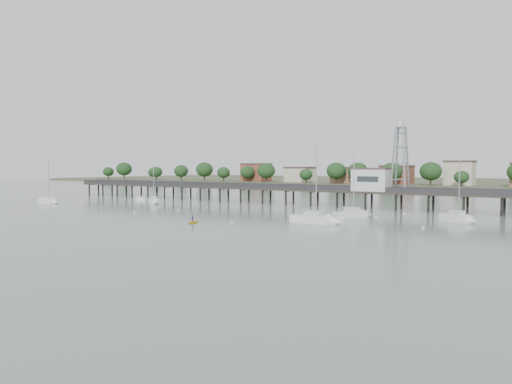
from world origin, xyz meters
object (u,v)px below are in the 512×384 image
(pier, at_px, (278,189))
(sailboat_d, at_px, (321,220))
(sailboat_b, at_px, (154,201))
(white_tender, at_px, (142,199))
(sailboat_a, at_px, (51,201))
(sailboat_c, at_px, (357,215))
(lattice_tower, at_px, (400,160))
(yellow_dinghy, at_px, (193,223))
(sailboat_e, at_px, (461,219))

(pier, relative_size, sailboat_d, 10.38)
(sailboat_b, bearing_deg, white_tender, -175.45)
(sailboat_a, relative_size, sailboat_c, 0.98)
(lattice_tower, bearing_deg, sailboat_a, -158.39)
(yellow_dinghy, bearing_deg, sailboat_b, 132.77)
(sailboat_e, relative_size, sailboat_d, 0.79)
(sailboat_c, bearing_deg, sailboat_d, -154.70)
(pier, xyz_separation_m, lattice_tower, (31.50, 0.00, 7.31))
(pier, xyz_separation_m, sailboat_b, (-26.26, -17.79, -3.14))
(yellow_dinghy, bearing_deg, sailboat_c, 39.12)
(pier, height_order, lattice_tower, lattice_tower)
(lattice_tower, distance_m, sailboat_c, 23.64)
(lattice_tower, bearing_deg, pier, -180.00)
(pier, xyz_separation_m, sailboat_e, (48.15, -18.14, -3.14))
(sailboat_e, bearing_deg, white_tender, -154.54)
(sailboat_e, relative_size, sailboat_c, 0.92)
(sailboat_a, bearing_deg, sailboat_c, 10.33)
(pier, height_order, sailboat_b, sailboat_b)
(pier, relative_size, sailboat_b, 14.18)
(sailboat_e, distance_m, sailboat_c, 18.10)
(white_tender, bearing_deg, sailboat_b, -36.40)
(sailboat_b, height_order, yellow_dinghy, sailboat_b)
(sailboat_d, bearing_deg, sailboat_c, 85.07)
(sailboat_b, xyz_separation_m, sailboat_c, (56.57, -3.38, -0.01))
(white_tender, height_order, yellow_dinghy, yellow_dinghy)
(sailboat_a, distance_m, sailboat_e, 98.38)
(sailboat_d, bearing_deg, sailboat_e, 39.47)
(pier, distance_m, sailboat_d, 44.00)
(white_tender, bearing_deg, pier, 9.56)
(sailboat_b, height_order, sailboat_e, sailboat_e)
(yellow_dinghy, bearing_deg, pier, 92.29)
(lattice_tower, height_order, yellow_dinghy, lattice_tower)
(pier, bearing_deg, sailboat_d, -48.78)
(sailboat_d, distance_m, yellow_dinghy, 21.83)
(sailboat_d, relative_size, yellow_dinghy, 5.71)
(sailboat_d, relative_size, white_tender, 3.92)
(sailboat_b, height_order, sailboat_c, sailboat_c)
(pier, relative_size, white_tender, 40.68)
(sailboat_b, height_order, sailboat_d, sailboat_d)
(white_tender, relative_size, yellow_dinghy, 1.46)
(sailboat_e, distance_m, sailboat_d, 24.31)
(lattice_tower, bearing_deg, sailboat_b, -162.88)
(yellow_dinghy, bearing_deg, sailboat_a, 156.95)
(sailboat_c, xyz_separation_m, white_tender, (-68.57, 10.36, -0.22))
(sailboat_a, height_order, sailboat_d, sailboat_d)
(pier, relative_size, lattice_tower, 9.68)
(sailboat_a, xyz_separation_m, sailboat_d, (78.17, -1.02, -0.01))
(sailboat_b, distance_m, yellow_dinghy, 45.66)
(sailboat_b, relative_size, sailboat_e, 0.93)
(lattice_tower, relative_size, sailboat_c, 1.25)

